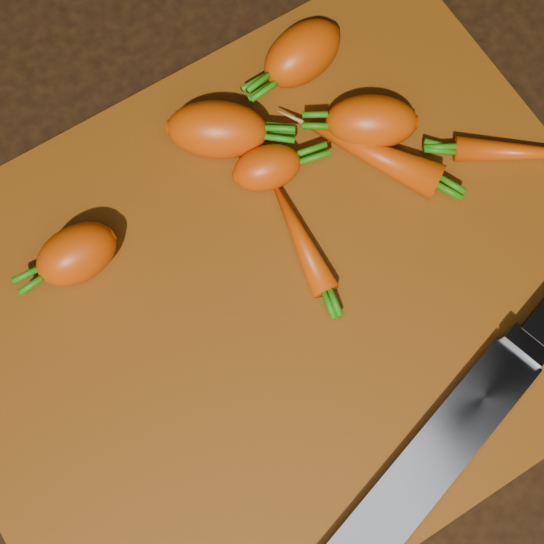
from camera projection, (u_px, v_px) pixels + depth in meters
ground at (279, 296)px, 0.58m from camera, size 2.00×2.00×0.01m
cutting_board at (279, 292)px, 0.57m from camera, size 0.50×0.40×0.01m
carrot_0 at (77, 254)px, 0.55m from camera, size 0.06×0.04×0.04m
carrot_1 at (217, 130)px, 0.57m from camera, size 0.09×0.08×0.04m
carrot_2 at (302, 53)px, 0.59m from camera, size 0.08×0.05×0.04m
carrot_3 at (267, 168)px, 0.57m from camera, size 0.06×0.05×0.03m
carrot_4 at (371, 122)px, 0.58m from camera, size 0.08×0.07×0.04m
carrot_5 at (298, 234)px, 0.56m from camera, size 0.03×0.10×0.02m
carrot_6 at (528, 152)px, 0.58m from camera, size 0.10×0.08×0.02m
carrot_7 at (371, 153)px, 0.58m from camera, size 0.08×0.11×0.03m
knife at (447, 442)px, 0.52m from camera, size 0.34×0.12×0.02m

